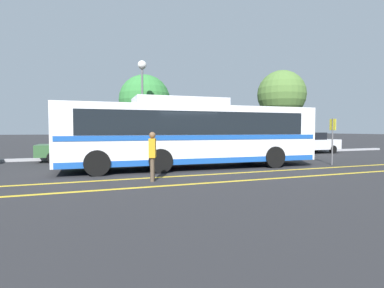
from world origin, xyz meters
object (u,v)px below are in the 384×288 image
Objects in this scene: bus_stop_sign at (333,135)px; tree_0 at (145,101)px; tree_1 at (282,95)px; parked_car_3 at (249,144)px; parked_car_1 at (84,148)px; transit_bus at (192,133)px; street_lamp at (142,83)px; parked_car_4 at (310,143)px; pedestrian_0 at (152,153)px; parked_car_2 at (172,147)px.

tree_0 reaches higher than bus_stop_sign.
bus_stop_sign is 12.84m from tree_1.
parked_car_1 is at bearing -94.64° from parked_car_3.
tree_1 is at bearing 156.61° from bus_stop_sign.
tree_0 is (0.01, 10.78, 2.47)m from transit_bus.
street_lamp is at bearing -168.00° from tree_1.
bus_stop_sign is (-4.35, -6.37, 0.71)m from parked_car_4.
parked_car_3 is 6.63m from bus_stop_sign.
parked_car_3 is 11.88m from pedestrian_0.
parked_car_1 is 2.91× the size of pedestrian_0.
parked_car_1 is at bearing -117.31° from bus_stop_sign.
parked_car_4 reaches higher than parked_car_3.
parked_car_2 is 1.80× the size of bus_stop_sign.
parked_car_1 is at bearing -146.35° from pedestrian_0.
street_lamp is 13.57m from tree_1.
street_lamp is (-1.40, 2.10, 4.20)m from parked_car_2.
parked_car_3 is (6.19, 5.16, -0.86)m from transit_bus.
transit_bus is 2.58× the size of parked_car_3.
parked_car_2 is 13.54m from tree_1.
parked_car_4 is 1.95× the size of bus_stop_sign.
transit_bus reaches higher than bus_stop_sign.
parked_car_3 is (10.84, -0.05, 0.04)m from parked_car_1.
tree_1 is (5.31, 11.16, 3.47)m from bus_stop_sign.
parked_car_2 is 0.60× the size of tree_1.
pedestrian_0 is at bearing -100.48° from tree_0.
transit_bus is at bearing -82.48° from street_lamp.
transit_bus is 2.63× the size of parked_car_4.
tree_1 is at bearing 12.00° from street_lamp.
parked_car_3 is at bearing -85.72° from parked_car_2.
transit_bus reaches higher than parked_car_2.
parked_car_1 is 1.07× the size of parked_car_4.
tree_1 is at bearing -4.59° from tree_0.
parked_car_1 is 16.05m from parked_car_4.
parked_car_1 is 2.09× the size of bus_stop_sign.
tree_1 reaches higher than transit_bus.
transit_bus is 5.14× the size of bus_stop_sign.
pedestrian_0 is at bearing -78.74° from bus_stop_sign.
parked_car_2 is at bearing 176.37° from transit_bus.
pedestrian_0 is 14.28m from tree_0.
bus_stop_sign reaches higher than pedestrian_0.
parked_car_4 is at bearing -101.30° from tree_1.
pedestrian_0 is 0.27× the size of street_lamp.
bus_stop_sign reaches higher than parked_car_4.
bus_stop_sign is (0.86, -6.53, 0.73)m from parked_car_3.
street_lamp is at bearing -103.73° from tree_0.
tree_0 is (0.93, 3.81, -0.79)m from street_lamp.
parked_car_4 is 16.01m from pedestrian_0.
bus_stop_sign is (11.70, -6.58, 0.77)m from parked_car_1.
parked_car_4 is (16.05, -0.21, 0.06)m from parked_car_1.
parked_car_4 is 13.13m from street_lamp.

